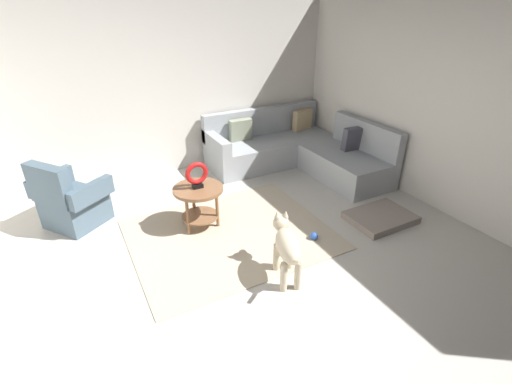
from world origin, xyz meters
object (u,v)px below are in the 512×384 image
sectional_couch (297,151)px  dog (287,245)px  torus_sculpture (197,174)px  dog_bed_mat (380,217)px  side_table (199,197)px  dog_toy_ball (314,236)px  armchair (71,202)px

sectional_couch → dog: size_ratio=2.74×
torus_sculpture → dog_bed_mat: (2.08, -0.96, -0.67)m
dog_bed_mat → torus_sculpture: bearing=155.1°
side_table → dog_toy_ball: 1.45m
side_table → armchair: bearing=150.3°
sectional_couch → dog: (-1.66, -2.27, 0.09)m
dog_bed_mat → dog: (-1.64, -0.33, 0.33)m
dog → dog_toy_ball: (0.64, 0.39, -0.33)m
side_table → dog_bed_mat: size_ratio=0.75×
sectional_couch → dog_bed_mat: 1.95m
torus_sculpture → dog: 1.40m
sectional_couch → armchair: size_ratio=2.25×
armchair → torus_sculpture: bearing=24.0°
dog → dog_toy_ball: size_ratio=8.75×
sectional_couch → side_table: (-2.09, -0.97, 0.12)m
side_table → torus_sculpture: bearing=0.0°
side_table → dog_toy_ball: bearing=-40.1°
sectional_couch → dog_toy_ball: sectional_couch is taller
armchair → dog: armchair is taller
armchair → dog_bed_mat: size_ratio=1.25×
dog_bed_mat → dog: 1.71m
dog_toy_ball → torus_sculpture: bearing=139.9°
armchair → dog_bed_mat: armchair is taller
dog → dog_bed_mat: bearing=29.6°
dog → armchair: bearing=149.3°
armchair → dog_toy_ball: bearing=19.1°
sectional_couch → side_table: sectional_couch is taller
sectional_couch → dog_toy_ball: 2.15m
side_table → dog_toy_ball: (1.07, -0.90, -0.37)m
armchair → dog_bed_mat: 3.87m
side_table → torus_sculpture: size_ratio=1.84×
armchair → side_table: armchair is taller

